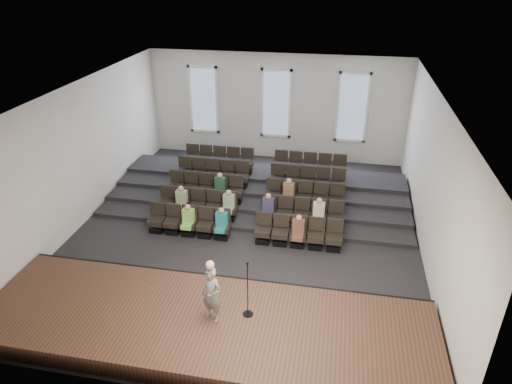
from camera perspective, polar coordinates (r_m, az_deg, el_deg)
ground at (r=16.45m, az=-1.27°, el=-4.88°), size 14.00×14.00×0.00m
ceiling at (r=14.43m, az=-1.47°, el=12.24°), size 12.00×14.00×0.02m
wall_back at (r=21.76m, az=2.54°, el=10.52°), size 12.00×0.04×5.00m
wall_front at (r=9.55m, az=-10.40°, el=-14.09°), size 12.00×0.04×5.00m
wall_left at (r=17.46m, az=-21.13°, el=4.39°), size 0.04×14.00×5.00m
wall_right at (r=15.29m, az=21.30°, el=1.17°), size 0.04×14.00×5.00m
stage at (r=12.38m, az=-6.34°, el=-16.25°), size 11.80×3.60×0.50m
stage_lip at (r=13.66m, az=-4.21°, el=-11.28°), size 11.80×0.06×0.52m
risers at (r=19.07m, az=0.69°, el=0.59°), size 11.80×4.80×0.60m
seating_rows at (r=17.42m, az=-0.25°, el=-0.34°), size 6.80×4.70×1.67m
windows at (r=21.64m, az=2.52°, el=10.98°), size 8.44×0.10×3.24m
audience at (r=16.33m, az=-1.33°, el=-1.82°), size 5.45×2.64×1.10m
speaker at (r=11.68m, az=-5.57°, el=-12.65°), size 0.65×0.53×1.54m
mic_stand at (r=11.92m, az=-1.04°, el=-13.29°), size 0.28×0.28×1.65m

